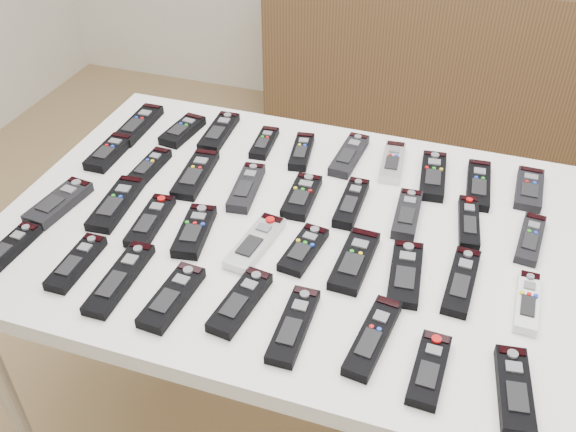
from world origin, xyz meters
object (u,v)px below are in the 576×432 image
(remote_11, at_px, (149,167))
(remote_29, at_px, (7,250))
(remote_14, at_px, (302,196))
(remote_18, at_px, (530,239))
(remote_5, at_px, (349,155))
(remote_17, at_px, (469,222))
(remote_28, at_px, (527,302))
(remote_37, at_px, (514,390))
(remote_36, at_px, (429,369))
(remote_10, at_px, (109,152))
(remote_13, at_px, (246,187))
(remote_21, at_px, (150,221))
(remote_32, at_px, (172,297))
(remote_26, at_px, (405,273))
(table, at_px, (288,243))
(remote_1, at_px, (183,131))
(remote_16, at_px, (407,214))
(remote_30, at_px, (76,263))
(remote_4, at_px, (302,152))
(remote_20, at_px, (116,204))
(remote_33, at_px, (240,302))
(remote_31, at_px, (120,278))
(remote_0, at_px, (138,125))
(remote_34, at_px, (294,325))
(remote_19, at_px, (59,203))
(remote_35, at_px, (373,337))
(sideboard, at_px, (441,64))
(remote_3, at_px, (264,143))
(remote_9, at_px, (529,189))
(remote_23, at_px, (255,243))
(remote_15, at_px, (351,203))
(remote_27, at_px, (461,281))
(remote_2, at_px, (219,132))
(remote_6, at_px, (392,162))
(remote_22, at_px, (194,231))
(remote_7, at_px, (433,176))

(remote_11, distance_m, remote_29, 0.39)
(remote_14, distance_m, remote_18, 0.50)
(remote_5, xyz_separation_m, remote_17, (0.31, -0.18, -0.00))
(remote_28, height_order, remote_37, remote_37)
(remote_14, height_order, remote_17, same)
(remote_5, xyz_separation_m, remote_18, (0.44, -0.19, -0.00))
(remote_11, relative_size, remote_36, 0.98)
(remote_10, relative_size, remote_13, 0.88)
(remote_21, relative_size, remote_32, 1.02)
(remote_36, bearing_deg, remote_26, 112.09)
(remote_26, xyz_separation_m, remote_37, (0.22, -0.22, 0.00))
(table, distance_m, remote_5, 0.31)
(remote_1, bearing_deg, remote_16, -8.10)
(remote_17, distance_m, remote_30, 0.83)
(remote_18, relative_size, remote_29, 0.98)
(remote_4, bearing_deg, remote_20, -142.78)
(remote_13, xyz_separation_m, remote_18, (0.64, 0.02, -0.00))
(remote_11, distance_m, remote_17, 0.77)
(remote_28, bearing_deg, remote_33, -160.40)
(remote_17, height_order, remote_31, remote_17)
(remote_0, xyz_separation_m, remote_34, (0.62, -0.55, -0.00))
(remote_19, distance_m, remote_35, 0.78)
(remote_35, bearing_deg, remote_29, -172.24)
(sideboard, height_order, remote_3, same)
(sideboard, xyz_separation_m, remote_26, (0.13, -1.87, 0.39))
(remote_9, xyz_separation_m, remote_31, (-0.75, -0.57, 0.00))
(remote_3, height_order, remote_11, remote_11)
(remote_0, relative_size, remote_16, 1.19)
(remote_3, xyz_separation_m, remote_35, (0.41, -0.56, 0.00))
(remote_11, distance_m, remote_23, 0.39)
(remote_15, xyz_separation_m, remote_26, (0.16, -0.19, -0.00))
(remote_16, height_order, remote_26, remote_16)
(remote_27, bearing_deg, remote_0, 162.05)
(remote_19, xyz_separation_m, remote_37, (1.01, -0.20, -0.00))
(remote_0, relative_size, remote_28, 1.23)
(remote_14, xyz_separation_m, remote_29, (-0.52, -0.37, -0.00))
(remote_19, relative_size, remote_26, 0.95)
(remote_29, distance_m, remote_30, 0.16)
(remote_37, bearing_deg, remote_2, 134.36)
(remote_6, height_order, remote_9, remote_6)
(remote_2, xyz_separation_m, remote_22, (0.12, -0.40, 0.00))
(remote_35, xyz_separation_m, remote_37, (0.24, -0.04, -0.00))
(remote_22, bearing_deg, remote_28, -8.29)
(remote_0, xyz_separation_m, remote_16, (0.76, -0.16, 0.00))
(remote_7, distance_m, remote_34, 0.58)
(remote_10, bearing_deg, remote_14, -3.23)
(remote_16, bearing_deg, remote_19, -167.28)
(remote_23, xyz_separation_m, remote_35, (0.29, -0.18, 0.00))
(remote_27, height_order, remote_32, remote_32)
(remote_13, bearing_deg, remote_3, 91.81)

